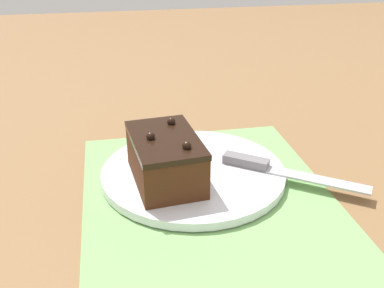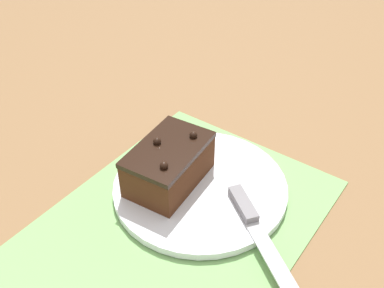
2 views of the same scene
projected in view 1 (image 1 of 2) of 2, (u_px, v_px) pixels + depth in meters
The scene contains 5 objects.
ground_plane at pixel (212, 206), 0.60m from camera, with size 3.00×3.00×0.00m, color olive.
placemat_woven at pixel (212, 205), 0.60m from camera, with size 0.46×0.34×0.00m, color #7AB266.
cake_plate at pixel (193, 173), 0.66m from camera, with size 0.27×0.27×0.01m.
chocolate_cake at pixel (165, 158), 0.62m from camera, with size 0.15×0.10×0.08m.
serving_knife at pixel (269, 167), 0.65m from camera, with size 0.14×0.18×0.01m.
Camera 1 is at (0.49, -0.12, 0.34)m, focal length 42.00 mm.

